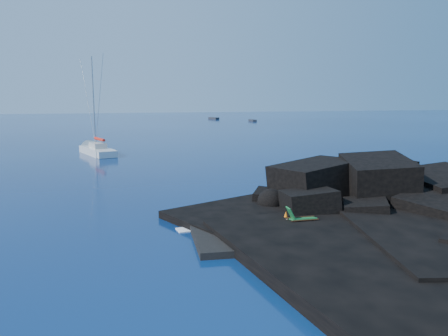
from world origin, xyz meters
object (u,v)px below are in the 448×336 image
object	(u,v)px
deck_chair	(303,215)
marker_cone	(286,216)
sunbather	(279,221)
distant_boat_b	(253,121)
distant_boat_a	(214,119)
sailboat	(97,154)

from	to	relation	value
deck_chair	marker_cone	distance (m)	1.09
sunbather	distant_boat_b	size ratio (longest dim) A/B	0.43
sunbather	distant_boat_a	bearing A→B (deg)	82.96
sailboat	distant_boat_a	world-z (taller)	sailboat
marker_cone	sailboat	bearing A→B (deg)	105.45
marker_cone	distant_boat_a	world-z (taller)	marker_cone
sailboat	deck_chair	xyz separation A→B (m)	(10.94, -38.01, 0.92)
sailboat	distant_boat_b	xyz separation A→B (m)	(47.61, 71.36, 0.00)
sunbather	distant_boat_b	world-z (taller)	sunbather
deck_chair	sunbather	world-z (taller)	deck_chair
deck_chair	distant_boat_a	bearing A→B (deg)	79.84
sailboat	deck_chair	bearing A→B (deg)	-90.38
marker_cone	distant_boat_b	bearing A→B (deg)	71.02
sailboat	deck_chair	world-z (taller)	sailboat
sailboat	distant_boat_a	distance (m)	96.85
deck_chair	distant_boat_b	xyz separation A→B (m)	(36.67, 109.37, -0.92)
deck_chair	distant_boat_b	bearing A→B (deg)	74.00
sunbather	marker_cone	xyz separation A→B (m)	(0.61, 0.39, 0.13)
deck_chair	sailboat	bearing A→B (deg)	108.60
deck_chair	distant_boat_b	distance (m)	115.35
distant_boat_a	marker_cone	bearing A→B (deg)	-122.01
deck_chair	marker_cone	xyz separation A→B (m)	(-0.67, 0.82, -0.27)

